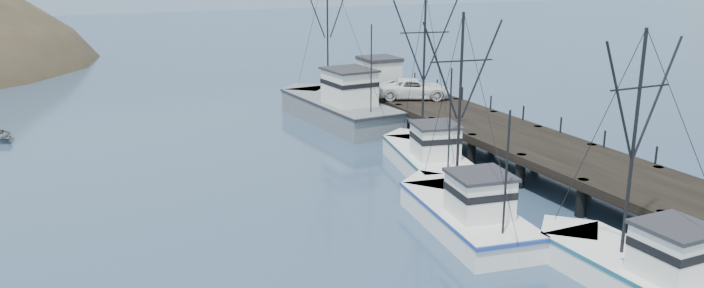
# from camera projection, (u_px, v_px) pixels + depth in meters

# --- Properties ---
(pier) EXTENTS (6.00, 44.00, 2.00)m
(pier) POSITION_uv_depth(u_px,v_px,m) (506.00, 135.00, 44.72)
(pier) COLOR black
(pier) RESTS_ON ground
(distant_ridge) EXTENTS (360.00, 40.00, 26.00)m
(distant_ridge) POSITION_uv_depth(u_px,v_px,m) (135.00, 7.00, 178.98)
(distant_ridge) COLOR #9EB2C6
(distant_ridge) RESTS_ON ground
(trawler_near) EXTENTS (3.62, 10.43, 10.72)m
(trawler_near) POSITION_uv_depth(u_px,v_px,m) (639.00, 271.00, 27.34)
(trawler_near) COLOR white
(trawler_near) RESTS_ON ground
(trawler_mid) EXTENTS (4.78, 10.90, 10.79)m
(trawler_mid) POSITION_uv_depth(u_px,v_px,m) (464.00, 213.00, 33.57)
(trawler_mid) COLOR white
(trawler_mid) RESTS_ON ground
(trawler_far) EXTENTS (5.33, 10.95, 11.19)m
(trawler_far) POSITION_uv_depth(u_px,v_px,m) (427.00, 157.00, 42.94)
(trawler_far) COLOR white
(trawler_far) RESTS_ON ground
(work_vessel) EXTENTS (5.62, 15.45, 12.91)m
(work_vessel) POSITION_uv_depth(u_px,v_px,m) (337.00, 106.00, 55.30)
(work_vessel) COLOR slate
(work_vessel) RESTS_ON ground
(pier_shed) EXTENTS (3.00, 3.20, 2.80)m
(pier_shed) POSITION_uv_depth(u_px,v_px,m) (379.00, 73.00, 57.69)
(pier_shed) COLOR silver
(pier_shed) RESTS_ON pier
(pickup_truck) EXTENTS (6.31, 4.77, 1.59)m
(pickup_truck) POSITION_uv_depth(u_px,v_px,m) (415.00, 89.00, 54.35)
(pickup_truck) COLOR white
(pickup_truck) RESTS_ON pier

